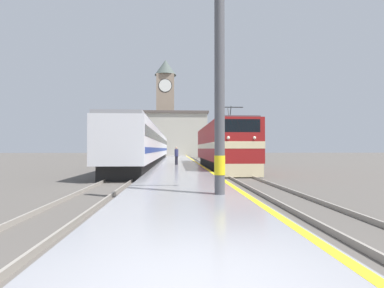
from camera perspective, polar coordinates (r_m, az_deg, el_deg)
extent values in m
plane|color=#514C47|center=(33.39, -2.67, -4.01)|extent=(200.00, 200.00, 0.00)
cube|color=gray|center=(28.39, -2.59, -4.16)|extent=(4.06, 140.00, 0.40)
cube|color=yellow|center=(28.46, 1.21, -3.74)|extent=(0.20, 140.00, 0.00)
cube|color=#514C47|center=(28.68, 4.85, -4.50)|extent=(2.84, 140.00, 0.02)
cube|color=gray|center=(28.58, 3.42, -4.36)|extent=(0.07, 140.00, 0.14)
cube|color=gray|center=(28.78, 6.27, -4.33)|extent=(0.07, 140.00, 0.14)
cube|color=#514C47|center=(28.57, -9.34, -4.51)|extent=(2.84, 140.00, 0.02)
cube|color=gray|center=(28.65, -10.77, -4.34)|extent=(0.07, 140.00, 0.14)
cube|color=gray|center=(28.49, -7.90, -4.36)|extent=(0.07, 140.00, 0.14)
cube|color=black|center=(26.19, 5.61, -3.88)|extent=(2.46, 14.70, 0.90)
cube|color=maroon|center=(26.16, 5.60, 0.23)|extent=(2.90, 15.98, 2.86)
cube|color=beige|center=(26.15, 5.60, -0.39)|extent=(2.92, 16.00, 0.44)
cube|color=beige|center=(18.49, 9.31, -4.98)|extent=(2.75, 0.30, 0.81)
cube|color=black|center=(18.41, 9.35, 3.46)|extent=(2.32, 0.12, 0.80)
sphere|color=white|center=(18.17, 6.93, 1.19)|extent=(0.20, 0.20, 0.20)
sphere|color=white|center=(18.52, 11.80, 1.16)|extent=(0.20, 0.20, 0.20)
cube|color=#4C4C51|center=(26.23, 5.60, 3.49)|extent=(2.61, 15.18, 0.12)
cylinder|color=#333333|center=(22.02, 7.32, 5.80)|extent=(0.06, 0.63, 1.03)
cylinder|color=#333333|center=(22.70, 7.00, 5.60)|extent=(0.06, 0.63, 1.03)
cube|color=#262626|center=(22.42, 7.15, 6.97)|extent=(2.03, 0.08, 0.06)
cube|color=black|center=(35.74, -8.08, -3.08)|extent=(2.46, 38.44, 0.90)
cube|color=silver|center=(35.72, -8.08, -0.16)|extent=(2.90, 40.04, 2.74)
cube|color=black|center=(35.73, -8.08, 0.72)|extent=(2.92, 39.24, 0.64)
cube|color=navy|center=(35.72, -8.08, -1.04)|extent=(2.92, 39.24, 0.36)
cube|color=gray|center=(35.77, -8.07, 2.20)|extent=(2.67, 40.04, 0.20)
cylinder|color=#4C4C51|center=(9.71, 5.26, 15.13)|extent=(0.32, 0.32, 8.19)
cylinder|color=yellow|center=(9.35, 5.29, -4.04)|extent=(0.34, 0.34, 0.60)
cylinder|color=#23232D|center=(26.48, -2.99, -3.15)|extent=(0.26, 0.26, 0.75)
cylinder|color=navy|center=(26.46, -2.98, -1.67)|extent=(0.34, 0.34, 0.62)
sphere|color=tan|center=(26.46, -2.98, -0.78)|extent=(0.20, 0.20, 0.20)
cube|color=gray|center=(79.79, -5.08, 5.46)|extent=(4.59, 4.59, 21.29)
cylinder|color=black|center=(78.68, -5.13, 11.03)|extent=(3.51, 0.06, 3.51)
cylinder|color=white|center=(78.65, -5.13, 11.04)|extent=(3.21, 0.10, 3.21)
cone|color=#47514C|center=(82.17, -5.07, 14.30)|extent=(5.73, 5.73, 4.13)
cube|color=#B7B2A3|center=(66.70, -5.68, 1.56)|extent=(19.34, 7.41, 9.36)
cube|color=#564C47|center=(67.09, -5.67, 5.77)|extent=(19.94, 8.01, 0.50)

